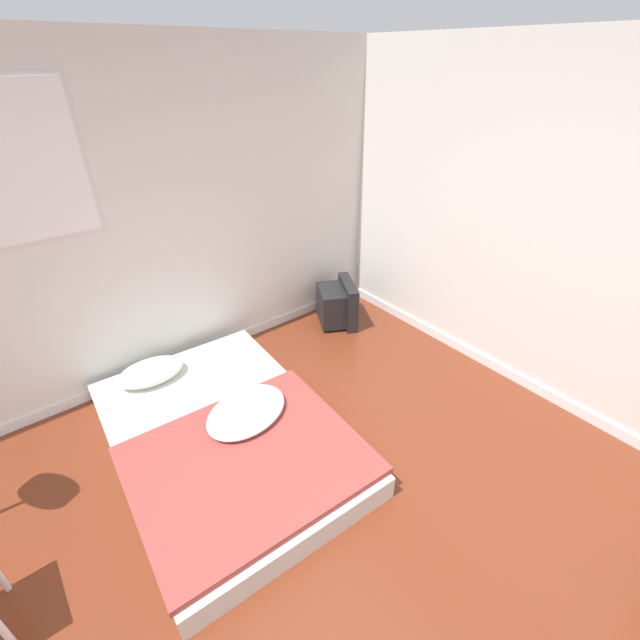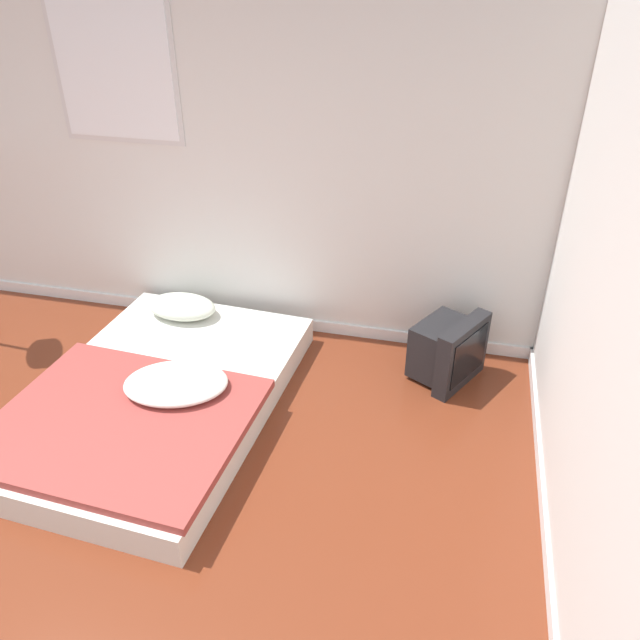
{
  "view_description": "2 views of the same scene",
  "coord_description": "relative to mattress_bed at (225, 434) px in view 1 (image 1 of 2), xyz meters",
  "views": [
    {
      "loc": [
        -0.74,
        -0.72,
        2.44
      ],
      "look_at": [
        1.12,
        1.6,
        0.59
      ],
      "focal_mm": 24.0,
      "sensor_mm": 36.0,
      "label": 1
    },
    {
      "loc": [
        1.81,
        -1.36,
        2.57
      ],
      "look_at": [
        1.05,
        1.78,
        0.59
      ],
      "focal_mm": 35.0,
      "sensor_mm": 36.0,
      "label": 2
    }
  ],
  "objects": [
    {
      "name": "ground_plane",
      "position": [
        -0.08,
        -1.4,
        -0.12
      ],
      "size": [
        20.0,
        20.0,
        0.0
      ],
      "primitive_type": "plane",
      "color": "maroon"
    },
    {
      "name": "crt_tv",
      "position": [
        1.75,
        0.79,
        0.1
      ],
      "size": [
        0.52,
        0.57,
        0.46
      ],
      "color": "black",
      "rests_on": "ground_plane"
    },
    {
      "name": "wall_back",
      "position": [
        -0.09,
        1.19,
        1.17
      ],
      "size": [
        7.24,
        0.08,
        2.6
      ],
      "color": "silver",
      "rests_on": "ground_plane"
    },
    {
      "name": "wall_right",
      "position": [
        2.37,
        -1.4,
        1.16
      ],
      "size": [
        0.08,
        7.52,
        2.6
      ],
      "color": "silver",
      "rests_on": "ground_plane"
    },
    {
      "name": "mattress_bed",
      "position": [
        0.0,
        0.0,
        0.0
      ],
      "size": [
        1.53,
        2.15,
        0.33
      ],
      "color": "silver",
      "rests_on": "ground_plane"
    }
  ]
}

